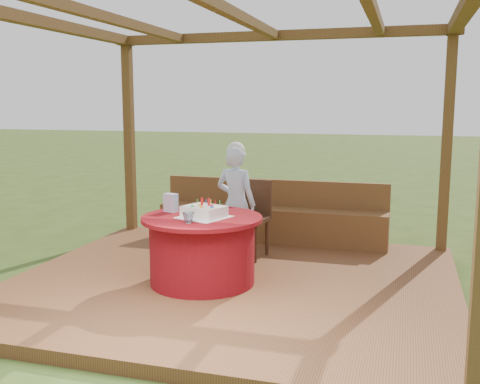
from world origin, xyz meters
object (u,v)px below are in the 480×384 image
Objects in this scene: table at (202,249)px; birthday_cake at (204,212)px; chair at (250,214)px; drinking_glass at (189,217)px; bench at (272,221)px; elderly_woman at (236,201)px; gift_bag at (171,203)px.

birthday_cake is (0.04, -0.04, 0.40)m from table.
table is 1.34× the size of chair.
drinking_glass is (-0.19, -1.46, 0.23)m from chair.
bench is 1.10m from elderly_woman.
chair is at bearing 65.58° from elderly_woman.
table is 1.16m from chair.
bench is at bearing 83.29° from birthday_cake.
elderly_woman is 0.96m from birthday_cake.
table is at bearing 87.80° from drinking_glass.
drinking_glass is at bearing -100.46° from birthday_cake.
bench is at bearing 83.61° from gift_bag.
drinking_glass is (-0.09, -1.23, 0.05)m from elderly_woman.
bench is 2.18× the size of elderly_woman.
gift_bag is (-0.66, -1.77, 0.52)m from bench.
gift_bag reaches higher than birthday_cake.
gift_bag is at bearing -121.38° from elderly_woman.
gift_bag is at bearing 129.63° from drinking_glass.
bench is at bearing 82.81° from drinking_glass.
elderly_woman reaches higher than drinking_glass.
chair is 1.49m from drinking_glass.
gift_bag is (-0.47, -0.77, 0.09)m from elderly_woman.
drinking_glass is (-0.05, -0.28, -0.01)m from birthday_cake.
bench is 2.29m from drinking_glass.
chair is 4.75× the size of gift_bag.
table is 10.61× the size of drinking_glass.
birthday_cake is at bearing -96.80° from chair.
drinking_glass is at bearing -36.22° from gift_bag.
bench is at bearing 83.42° from chair.
elderly_woman reaches higher than gift_bag.
chair is 1.18m from gift_bag.
gift_bag is (-0.57, -1.00, 0.27)m from chair.
drinking_glass is (0.38, -0.46, -0.04)m from gift_bag.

